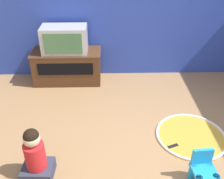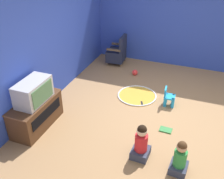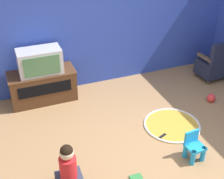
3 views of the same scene
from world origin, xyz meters
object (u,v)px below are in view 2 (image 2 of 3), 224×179
(child_watching_left, at_px, (180,159))
(yellow_kid_chair, at_px, (169,98))
(book, at_px, (166,130))
(remote_control, at_px, (142,103))
(toy_ball, at_px, (135,72))
(tv_cabinet, at_px, (36,113))
(television, at_px, (33,92))
(black_armchair, at_px, (117,53))
(child_watching_center, at_px, (141,143))

(child_watching_left, bearing_deg, yellow_kid_chair, 19.06)
(book, xyz_separation_m, remote_control, (0.78, 0.72, -0.00))
(yellow_kid_chair, distance_m, toy_ball, 1.66)
(yellow_kid_chair, bearing_deg, book, -176.48)
(tv_cabinet, bearing_deg, child_watching_left, -93.91)
(tv_cabinet, bearing_deg, television, -90.00)
(tv_cabinet, xyz_separation_m, child_watching_left, (-0.20, -2.91, -0.04))
(black_armchair, bearing_deg, child_watching_left, 29.88)
(tv_cabinet, height_order, black_armchair, black_armchair)
(tv_cabinet, distance_m, toy_ball, 3.19)
(child_watching_center, bearing_deg, television, 89.99)
(yellow_kid_chair, xyz_separation_m, remote_control, (-0.18, 0.58, -0.18))
(tv_cabinet, distance_m, book, 2.65)
(tv_cabinet, height_order, book, tv_cabinet)
(child_watching_left, bearing_deg, child_watching_center, 84.61)
(black_armchair, xyz_separation_m, book, (-2.72, -2.03, -0.34))
(black_armchair, xyz_separation_m, child_watching_left, (-3.71, -2.43, -0.08))
(television, height_order, child_watching_center, television)
(tv_cabinet, relative_size, child_watching_left, 1.92)
(television, xyz_separation_m, child_watching_center, (-0.09, -2.20, -0.53))
(child_watching_center, bearing_deg, remote_control, 16.53)
(yellow_kid_chair, xyz_separation_m, toy_ball, (1.18, 1.16, -0.11))
(child_watching_left, distance_m, child_watching_center, 0.70)
(tv_cabinet, distance_m, black_armchair, 3.54)
(black_armchair, bearing_deg, television, -10.79)
(yellow_kid_chair, height_order, child_watching_center, child_watching_center)
(child_watching_center, height_order, book, child_watching_center)
(toy_ball, distance_m, remote_control, 1.48)
(tv_cabinet, distance_m, remote_control, 2.41)
(tv_cabinet, distance_m, child_watching_left, 2.92)
(television, relative_size, book, 3.07)
(yellow_kid_chair, height_order, remote_control, yellow_kid_chair)
(television, height_order, toy_ball, television)
(yellow_kid_chair, distance_m, book, 0.98)
(television, bearing_deg, child_watching_left, -93.95)
(toy_ball, bearing_deg, child_watching_center, -161.68)
(black_armchair, relative_size, child_watching_center, 1.30)
(child_watching_left, height_order, remote_control, child_watching_left)
(yellow_kid_chair, distance_m, remote_control, 0.63)
(television, bearing_deg, child_watching_center, -92.24)
(child_watching_left, relative_size, book, 2.53)
(yellow_kid_chair, bearing_deg, black_armchair, 42.89)
(television, bearing_deg, toy_ball, -22.19)
(black_armchair, relative_size, remote_control, 5.69)
(child_watching_center, bearing_deg, black_armchair, 28.04)
(tv_cabinet, bearing_deg, toy_ball, -22.61)
(tv_cabinet, xyz_separation_m, toy_ball, (2.94, -1.22, -0.23))
(black_armchair, relative_size, book, 3.53)
(tv_cabinet, relative_size, yellow_kid_chair, 2.81)
(black_armchair, distance_m, child_watching_center, 3.99)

